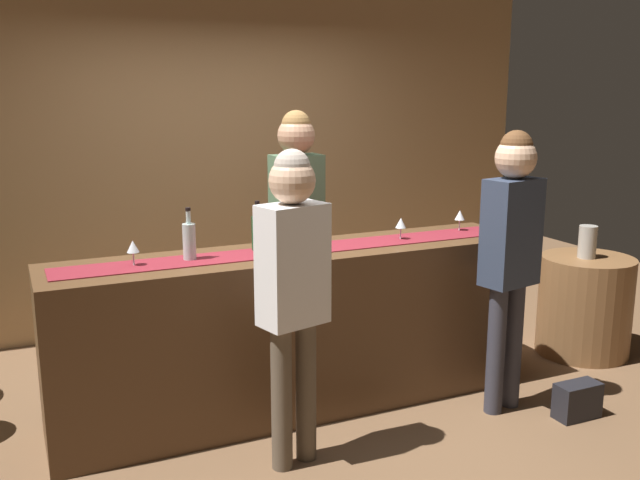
{
  "coord_description": "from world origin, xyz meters",
  "views": [
    {
      "loc": [
        -1.58,
        -3.8,
        1.97
      ],
      "look_at": [
        0.14,
        0.0,
        1.06
      ],
      "focal_mm": 39.41,
      "sensor_mm": 36.0,
      "label": 1
    }
  ],
  "objects_px": {
    "wine_glass_near_customer": "(401,224)",
    "customer_browsing": "(293,276)",
    "wine_bottle_clear": "(189,241)",
    "vase_on_side_table": "(587,242)",
    "round_side_table": "(585,305)",
    "handbag": "(577,400)",
    "wine_glass_far_end": "(460,216)",
    "wine_bottle_green": "(258,232)",
    "bartender": "(297,210)",
    "customer_sipping": "(511,241)",
    "wine_glass_mid_counter": "(133,247)"
  },
  "relations": [
    {
      "from": "bartender",
      "to": "round_side_table",
      "type": "relative_size",
      "value": 2.46
    },
    {
      "from": "wine_bottle_green",
      "to": "customer_sipping",
      "type": "height_order",
      "value": "customer_sipping"
    },
    {
      "from": "wine_bottle_green",
      "to": "wine_glass_mid_counter",
      "type": "height_order",
      "value": "wine_bottle_green"
    },
    {
      "from": "wine_bottle_green",
      "to": "customer_sipping",
      "type": "relative_size",
      "value": 0.18
    },
    {
      "from": "wine_glass_near_customer",
      "to": "round_side_table",
      "type": "distance_m",
      "value": 1.76
    },
    {
      "from": "wine_bottle_green",
      "to": "bartender",
      "type": "bearing_deg",
      "value": 47.14
    },
    {
      "from": "wine_bottle_green",
      "to": "vase_on_side_table",
      "type": "height_order",
      "value": "wine_bottle_green"
    },
    {
      "from": "wine_bottle_green",
      "to": "handbag",
      "type": "height_order",
      "value": "wine_bottle_green"
    },
    {
      "from": "vase_on_side_table",
      "to": "customer_sipping",
      "type": "bearing_deg",
      "value": -155.53
    },
    {
      "from": "wine_bottle_clear",
      "to": "vase_on_side_table",
      "type": "distance_m",
      "value": 2.95
    },
    {
      "from": "wine_bottle_clear",
      "to": "wine_glass_near_customer",
      "type": "relative_size",
      "value": 2.1
    },
    {
      "from": "wine_bottle_clear",
      "to": "bartender",
      "type": "bearing_deg",
      "value": 31.99
    },
    {
      "from": "round_side_table",
      "to": "wine_glass_far_end",
      "type": "bearing_deg",
      "value": 174.01
    },
    {
      "from": "bartender",
      "to": "vase_on_side_table",
      "type": "relative_size",
      "value": 7.59
    },
    {
      "from": "wine_bottle_clear",
      "to": "wine_glass_mid_counter",
      "type": "bearing_deg",
      "value": -178.12
    },
    {
      "from": "wine_glass_near_customer",
      "to": "vase_on_side_table",
      "type": "xyz_separation_m",
      "value": [
        1.57,
        -0.04,
        -0.25
      ]
    },
    {
      "from": "wine_bottle_clear",
      "to": "customer_browsing",
      "type": "xyz_separation_m",
      "value": [
        0.37,
        -0.65,
        -0.09
      ]
    },
    {
      "from": "wine_bottle_green",
      "to": "wine_glass_mid_counter",
      "type": "relative_size",
      "value": 2.1
    },
    {
      "from": "vase_on_side_table",
      "to": "handbag",
      "type": "relative_size",
      "value": 0.86
    },
    {
      "from": "wine_glass_mid_counter",
      "to": "handbag",
      "type": "distance_m",
      "value": 2.78
    },
    {
      "from": "vase_on_side_table",
      "to": "handbag",
      "type": "height_order",
      "value": "vase_on_side_table"
    },
    {
      "from": "vase_on_side_table",
      "to": "handbag",
      "type": "xyz_separation_m",
      "value": [
        -0.81,
        -0.81,
        -0.75
      ]
    },
    {
      "from": "wine_bottle_clear",
      "to": "vase_on_side_table",
      "type": "height_order",
      "value": "wine_bottle_clear"
    },
    {
      "from": "customer_sipping",
      "to": "bartender",
      "type": "bearing_deg",
      "value": 117.25
    },
    {
      "from": "customer_browsing",
      "to": "wine_glass_far_end",
      "type": "bearing_deg",
      "value": 10.49
    },
    {
      "from": "wine_glass_near_customer",
      "to": "round_side_table",
      "type": "height_order",
      "value": "wine_glass_near_customer"
    },
    {
      "from": "wine_bottle_green",
      "to": "wine_glass_near_customer",
      "type": "height_order",
      "value": "wine_bottle_green"
    },
    {
      "from": "wine_glass_mid_counter",
      "to": "customer_browsing",
      "type": "height_order",
      "value": "customer_browsing"
    },
    {
      "from": "customer_browsing",
      "to": "round_side_table",
      "type": "bearing_deg",
      "value": -1.64
    },
    {
      "from": "wine_bottle_green",
      "to": "wine_glass_far_end",
      "type": "height_order",
      "value": "wine_bottle_green"
    },
    {
      "from": "customer_browsing",
      "to": "handbag",
      "type": "xyz_separation_m",
      "value": [
        1.76,
        -0.23,
        -0.92
      ]
    },
    {
      "from": "wine_glass_near_customer",
      "to": "bartender",
      "type": "height_order",
      "value": "bartender"
    },
    {
      "from": "wine_glass_near_customer",
      "to": "customer_browsing",
      "type": "relative_size",
      "value": 0.09
    },
    {
      "from": "wine_glass_mid_counter",
      "to": "round_side_table",
      "type": "relative_size",
      "value": 0.19
    },
    {
      "from": "vase_on_side_table",
      "to": "wine_bottle_clear",
      "type": "bearing_deg",
      "value": 178.73
    },
    {
      "from": "wine_glass_mid_counter",
      "to": "handbag",
      "type": "height_order",
      "value": "wine_glass_mid_counter"
    },
    {
      "from": "wine_glass_near_customer",
      "to": "customer_browsing",
      "type": "height_order",
      "value": "customer_browsing"
    },
    {
      "from": "wine_glass_far_end",
      "to": "vase_on_side_table",
      "type": "height_order",
      "value": "wine_glass_far_end"
    },
    {
      "from": "customer_sipping",
      "to": "wine_bottle_green",
      "type": "bearing_deg",
      "value": 143.41
    },
    {
      "from": "wine_bottle_clear",
      "to": "wine_glass_near_customer",
      "type": "height_order",
      "value": "wine_bottle_clear"
    },
    {
      "from": "wine_bottle_clear",
      "to": "customer_sipping",
      "type": "relative_size",
      "value": 0.18
    },
    {
      "from": "round_side_table",
      "to": "handbag",
      "type": "relative_size",
      "value": 2.64
    },
    {
      "from": "wine_glass_near_customer",
      "to": "handbag",
      "type": "height_order",
      "value": "wine_glass_near_customer"
    },
    {
      "from": "wine_bottle_green",
      "to": "customer_browsing",
      "type": "xyz_separation_m",
      "value": [
        -0.06,
        -0.71,
        -0.09
      ]
    },
    {
      "from": "round_side_table",
      "to": "customer_sipping",
      "type": "bearing_deg",
      "value": -155.96
    },
    {
      "from": "bartender",
      "to": "customer_browsing",
      "type": "distance_m",
      "value": 1.32
    },
    {
      "from": "wine_bottle_green",
      "to": "customer_sipping",
      "type": "distance_m",
      "value": 1.51
    },
    {
      "from": "wine_glass_far_end",
      "to": "round_side_table",
      "type": "xyz_separation_m",
      "value": [
        1.09,
        -0.11,
        -0.74
      ]
    },
    {
      "from": "wine_glass_near_customer",
      "to": "vase_on_side_table",
      "type": "height_order",
      "value": "wine_glass_near_customer"
    },
    {
      "from": "wine_glass_near_customer",
      "to": "customer_browsing",
      "type": "bearing_deg",
      "value": -148.17
    }
  ]
}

